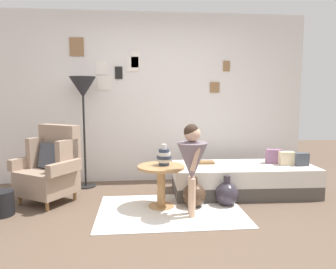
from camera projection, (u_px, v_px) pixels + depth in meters
The scene contains 16 objects.
ground_plane at pixel (162, 229), 3.25m from camera, with size 12.00×12.00×0.00m, color brown.
gallery_wall at pixel (152, 98), 5.02m from camera, with size 4.80×0.12×2.60m.
rug at pixel (171, 211), 3.76m from camera, with size 1.68×1.19×0.01m, color silver.
armchair at pixel (51, 167), 4.07m from camera, with size 0.90×0.85×0.97m.
daybed at pixel (243, 179), 4.41m from camera, with size 1.92×0.86×0.40m.
pillow_head at pixel (301, 159), 4.36m from camera, with size 0.18×0.12×0.17m, color #474C56.
pillow_mid at pixel (287, 158), 4.39m from camera, with size 0.20×0.12×0.18m, color beige.
pillow_back at pixel (274, 156), 4.50m from camera, with size 0.21×0.12×0.19m, color gray.
side_table at pixel (161, 177), 3.85m from camera, with size 0.57×0.57×0.51m.
vase_striped at pixel (164, 157), 3.85m from camera, with size 0.18×0.18×0.26m.
floor_lamp at pixel (83, 92), 4.59m from camera, with size 0.38×0.38×1.61m.
person_child at pixel (192, 159), 3.53m from camera, with size 0.34×0.34×1.04m.
book_on_daybed at pixel (206, 162), 4.49m from camera, with size 0.22×0.16×0.03m, color brown.
demijohn_near at pixel (194, 195), 3.89m from camera, with size 0.29×0.29×0.37m.
demijohn_far at pixel (227, 194), 3.94m from camera, with size 0.29×0.29×0.37m.
magazine_basket at pixel (1, 203), 3.61m from camera, with size 0.28×0.28×0.28m, color black.
Camera 1 is at (-0.24, -3.10, 1.35)m, focal length 34.30 mm.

